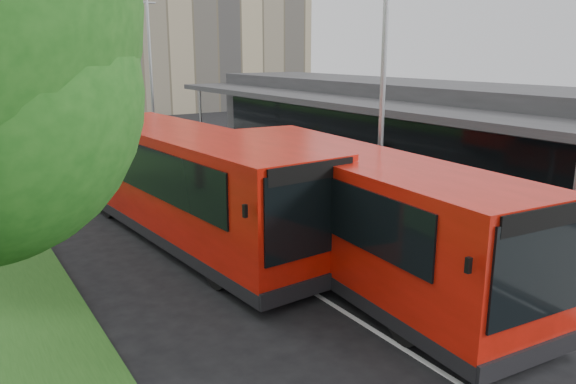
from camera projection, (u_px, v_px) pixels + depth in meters
The scene contains 14 objects.
ground at pixel (297, 283), 13.16m from camera, with size 120.00×120.00×0.00m, color black.
pavement at pixel (196, 143), 32.67m from camera, with size 5.00×80.00×0.15m, color slate.
lane_centre_line at pixel (117, 171), 25.48m from camera, with size 0.12×70.00×0.01m, color silver.
kerb_dashes at pixel (158, 151), 30.47m from camera, with size 0.12×56.00×0.01m.
office_block at pixel (179, 11), 52.71m from camera, with size 22.00×12.00×18.00m, color tan.
station_building at pixel (404, 127), 24.84m from camera, with size 7.70×26.00×4.00m.
lamp_post_near at pixel (381, 72), 15.78m from camera, with size 1.44×0.28×8.00m.
lamp_post_far at pixel (149, 62), 32.21m from camera, with size 1.44×0.28×8.00m.
bus_main at pixel (351, 213), 13.39m from camera, with size 3.31×10.63×2.97m.
bus_second at pixel (189, 185), 15.86m from camera, with size 3.67×11.22×3.13m.
litter_bin at pixel (276, 165), 23.80m from camera, with size 0.51×0.51×0.92m, color #381F17.
bollard at pixel (197, 143), 29.14m from camera, with size 0.16×0.16×0.99m, color #D7DA0B.
car_near at pixel (62, 111), 46.16m from camera, with size 1.33×3.31×1.13m, color #5D180D.
car_far at pixel (15, 107), 49.00m from camera, with size 1.13×3.25×1.07m, color navy.
Camera 1 is at (-6.68, -10.27, 5.26)m, focal length 35.00 mm.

